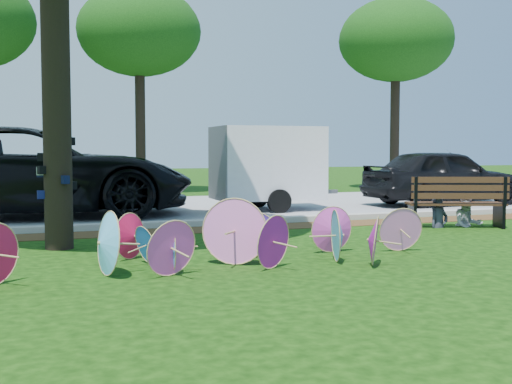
{
  "coord_description": "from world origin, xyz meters",
  "views": [
    {
      "loc": [
        -2.98,
        -7.65,
        1.58
      ],
      "look_at": [
        0.5,
        2.0,
        0.9
      ],
      "focal_mm": 45.0,
      "sensor_mm": 36.0,
      "label": 1
    }
  ],
  "objects_px": {
    "person_left": "(439,196)",
    "person_right": "(468,194)",
    "black_van": "(30,172)",
    "dark_pickup": "(444,177)",
    "parasol_pile": "(230,238)",
    "park_bench": "(455,202)",
    "cargo_trailer": "(268,163)"
  },
  "relations": [
    {
      "from": "person_left",
      "to": "person_right",
      "type": "bearing_deg",
      "value": -12.36
    },
    {
      "from": "black_van",
      "to": "dark_pickup",
      "type": "bearing_deg",
      "value": -88.4
    },
    {
      "from": "parasol_pile",
      "to": "park_bench",
      "type": "height_order",
      "value": "park_bench"
    },
    {
      "from": "cargo_trailer",
      "to": "person_left",
      "type": "distance_m",
      "value": 5.06
    },
    {
      "from": "parasol_pile",
      "to": "cargo_trailer",
      "type": "height_order",
      "value": "cargo_trailer"
    },
    {
      "from": "dark_pickup",
      "to": "park_bench",
      "type": "relative_size",
      "value": 2.39
    },
    {
      "from": "park_bench",
      "to": "person_right",
      "type": "xyz_separation_m",
      "value": [
        0.35,
        0.05,
        0.15
      ]
    },
    {
      "from": "cargo_trailer",
      "to": "person_right",
      "type": "height_order",
      "value": "cargo_trailer"
    },
    {
      "from": "dark_pickup",
      "to": "parasol_pile",
      "type": "bearing_deg",
      "value": 128.18
    },
    {
      "from": "parasol_pile",
      "to": "person_left",
      "type": "bearing_deg",
      "value": 26.75
    },
    {
      "from": "dark_pickup",
      "to": "person_right",
      "type": "distance_m",
      "value": 5.22
    },
    {
      "from": "black_van",
      "to": "park_bench",
      "type": "xyz_separation_m",
      "value": [
        8.12,
        -5.01,
        -0.54
      ]
    },
    {
      "from": "cargo_trailer",
      "to": "park_bench",
      "type": "height_order",
      "value": "cargo_trailer"
    },
    {
      "from": "parasol_pile",
      "to": "black_van",
      "type": "height_order",
      "value": "black_van"
    },
    {
      "from": "black_van",
      "to": "cargo_trailer",
      "type": "height_order",
      "value": "cargo_trailer"
    },
    {
      "from": "black_van",
      "to": "person_right",
      "type": "xyz_separation_m",
      "value": [
        8.47,
        -4.96,
        -0.39
      ]
    },
    {
      "from": "black_van",
      "to": "dark_pickup",
      "type": "xyz_separation_m",
      "value": [
        11.15,
        -0.48,
        -0.25
      ]
    },
    {
      "from": "cargo_trailer",
      "to": "park_bench",
      "type": "xyz_separation_m",
      "value": [
        2.3,
        -4.68,
        -0.72
      ]
    },
    {
      "from": "park_bench",
      "to": "dark_pickup",
      "type": "bearing_deg",
      "value": 77.82
    },
    {
      "from": "park_bench",
      "to": "person_right",
      "type": "height_order",
      "value": "person_right"
    },
    {
      "from": "person_left",
      "to": "parasol_pile",
      "type": "bearing_deg",
      "value": -165.61
    },
    {
      "from": "park_bench",
      "to": "person_right",
      "type": "distance_m",
      "value": 0.38
    },
    {
      "from": "parasol_pile",
      "to": "person_right",
      "type": "distance_m",
      "value": 6.54
    },
    {
      "from": "black_van",
      "to": "person_right",
      "type": "bearing_deg",
      "value": -116.29
    },
    {
      "from": "cargo_trailer",
      "to": "person_right",
      "type": "relative_size",
      "value": 2.02
    },
    {
      "from": "dark_pickup",
      "to": "person_left",
      "type": "height_order",
      "value": "dark_pickup"
    },
    {
      "from": "black_van",
      "to": "person_left",
      "type": "bearing_deg",
      "value": -118.49
    },
    {
      "from": "cargo_trailer",
      "to": "person_right",
      "type": "bearing_deg",
      "value": -58.94
    },
    {
      "from": "black_van",
      "to": "park_bench",
      "type": "bearing_deg",
      "value": -117.61
    },
    {
      "from": "parasol_pile",
      "to": "black_van",
      "type": "xyz_separation_m",
      "value": [
        -2.5,
        7.62,
        0.67
      ]
    },
    {
      "from": "park_bench",
      "to": "person_left",
      "type": "distance_m",
      "value": 0.38
    },
    {
      "from": "person_right",
      "to": "park_bench",
      "type": "bearing_deg",
      "value": -157.57
    }
  ]
}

